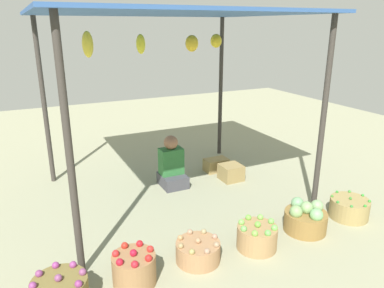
{
  "coord_description": "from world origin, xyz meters",
  "views": [
    {
      "loc": [
        -1.85,
        -4.46,
        2.33
      ],
      "look_at": [
        0.0,
        -0.65,
        0.95
      ],
      "focal_mm": 34.34,
      "sensor_mm": 36.0,
      "label": 1
    }
  ],
  "objects_px": {
    "basket_green_chilies": "(349,208)",
    "wooden_crate_near_vendor": "(216,165)",
    "basket_potatoes": "(198,251)",
    "basket_green_apples": "(257,237)",
    "vendor_person": "(172,167)",
    "basket_cabbages": "(306,218)",
    "wooden_crate_stacked_rear": "(231,172)",
    "basket_red_apples": "(134,268)"
  },
  "relations": [
    {
      "from": "basket_cabbages",
      "to": "wooden_crate_near_vendor",
      "type": "bearing_deg",
      "value": 90.72
    },
    {
      "from": "vendor_person",
      "to": "basket_potatoes",
      "type": "distance_m",
      "value": 1.93
    },
    {
      "from": "basket_cabbages",
      "to": "basket_green_chilies",
      "type": "xyz_separation_m",
      "value": [
        0.72,
        0.0,
        -0.03
      ]
    },
    {
      "from": "basket_cabbages",
      "to": "basket_green_chilies",
      "type": "distance_m",
      "value": 0.72
    },
    {
      "from": "basket_green_apples",
      "to": "vendor_person",
      "type": "bearing_deg",
      "value": 95.58
    },
    {
      "from": "basket_potatoes",
      "to": "wooden_crate_near_vendor",
      "type": "distance_m",
      "value": 2.49
    },
    {
      "from": "basket_green_chilies",
      "to": "basket_cabbages",
      "type": "bearing_deg",
      "value": -179.68
    },
    {
      "from": "basket_potatoes",
      "to": "basket_cabbages",
      "type": "height_order",
      "value": "basket_cabbages"
    },
    {
      "from": "vendor_person",
      "to": "basket_red_apples",
      "type": "bearing_deg",
      "value": -121.94
    },
    {
      "from": "basket_potatoes",
      "to": "wooden_crate_near_vendor",
      "type": "bearing_deg",
      "value": 56.28
    },
    {
      "from": "basket_potatoes",
      "to": "basket_green_apples",
      "type": "bearing_deg",
      "value": -6.19
    },
    {
      "from": "basket_cabbages",
      "to": "wooden_crate_stacked_rear",
      "type": "height_order",
      "value": "basket_cabbages"
    },
    {
      "from": "basket_potatoes",
      "to": "basket_green_chilies",
      "type": "relative_size",
      "value": 0.96
    },
    {
      "from": "vendor_person",
      "to": "basket_green_chilies",
      "type": "distance_m",
      "value": 2.5
    },
    {
      "from": "basket_green_apples",
      "to": "wooden_crate_stacked_rear",
      "type": "xyz_separation_m",
      "value": [
        0.73,
        1.72,
        -0.02
      ]
    },
    {
      "from": "wooden_crate_stacked_rear",
      "to": "basket_green_apples",
      "type": "bearing_deg",
      "value": -112.94
    },
    {
      "from": "vendor_person",
      "to": "basket_red_apples",
      "type": "distance_m",
      "value": 2.25
    },
    {
      "from": "vendor_person",
      "to": "basket_red_apples",
      "type": "height_order",
      "value": "vendor_person"
    },
    {
      "from": "basket_red_apples",
      "to": "wooden_crate_stacked_rear",
      "type": "relative_size",
      "value": 1.27
    },
    {
      "from": "basket_green_apples",
      "to": "basket_green_chilies",
      "type": "height_order",
      "value": "basket_green_apples"
    },
    {
      "from": "vendor_person",
      "to": "wooden_crate_near_vendor",
      "type": "relative_size",
      "value": 2.02
    },
    {
      "from": "basket_red_apples",
      "to": "basket_green_apples",
      "type": "bearing_deg",
      "value": -1.22
    },
    {
      "from": "basket_potatoes",
      "to": "vendor_person",
      "type": "bearing_deg",
      "value": 75.15
    },
    {
      "from": "wooden_crate_stacked_rear",
      "to": "wooden_crate_near_vendor",
      "type": "bearing_deg",
      "value": 93.68
    },
    {
      "from": "vendor_person",
      "to": "wooden_crate_stacked_rear",
      "type": "xyz_separation_m",
      "value": [
        0.91,
        -0.22,
        -0.18
      ]
    },
    {
      "from": "basket_potatoes",
      "to": "wooden_crate_near_vendor",
      "type": "relative_size",
      "value": 1.19
    },
    {
      "from": "basket_cabbages",
      "to": "wooden_crate_stacked_rear",
      "type": "relative_size",
      "value": 1.53
    },
    {
      "from": "basket_red_apples",
      "to": "wooden_crate_stacked_rear",
      "type": "height_order",
      "value": "basket_red_apples"
    },
    {
      "from": "basket_green_chilies",
      "to": "wooden_crate_near_vendor",
      "type": "xyz_separation_m",
      "value": [
        -0.75,
        2.09,
        -0.02
      ]
    },
    {
      "from": "basket_cabbages",
      "to": "wooden_crate_stacked_rear",
      "type": "bearing_deg",
      "value": 89.96
    },
    {
      "from": "vendor_person",
      "to": "basket_green_chilies",
      "type": "bearing_deg",
      "value": -48.99
    },
    {
      "from": "vendor_person",
      "to": "basket_cabbages",
      "type": "relative_size",
      "value": 1.57
    },
    {
      "from": "basket_cabbages",
      "to": "vendor_person",
      "type": "bearing_deg",
      "value": 115.85
    },
    {
      "from": "vendor_person",
      "to": "wooden_crate_near_vendor",
      "type": "distance_m",
      "value": 0.93
    },
    {
      "from": "vendor_person",
      "to": "basket_potatoes",
      "type": "relative_size",
      "value": 1.69
    },
    {
      "from": "vendor_person",
      "to": "basket_green_apples",
      "type": "xyz_separation_m",
      "value": [
        0.19,
        -1.93,
        -0.16
      ]
    },
    {
      "from": "wooden_crate_near_vendor",
      "to": "basket_potatoes",
      "type": "bearing_deg",
      "value": -123.72
    },
    {
      "from": "basket_red_apples",
      "to": "basket_green_chilies",
      "type": "xyz_separation_m",
      "value": [
        2.82,
        0.02,
        -0.03
      ]
    },
    {
      "from": "basket_potatoes",
      "to": "basket_cabbages",
      "type": "distance_m",
      "value": 1.41
    },
    {
      "from": "basket_red_apples",
      "to": "wooden_crate_stacked_rear",
      "type": "distance_m",
      "value": 2.69
    },
    {
      "from": "basket_green_chilies",
      "to": "wooden_crate_stacked_rear",
      "type": "height_order",
      "value": "basket_green_chilies"
    },
    {
      "from": "basket_green_apples",
      "to": "basket_green_chilies",
      "type": "relative_size",
      "value": 0.91
    }
  ]
}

